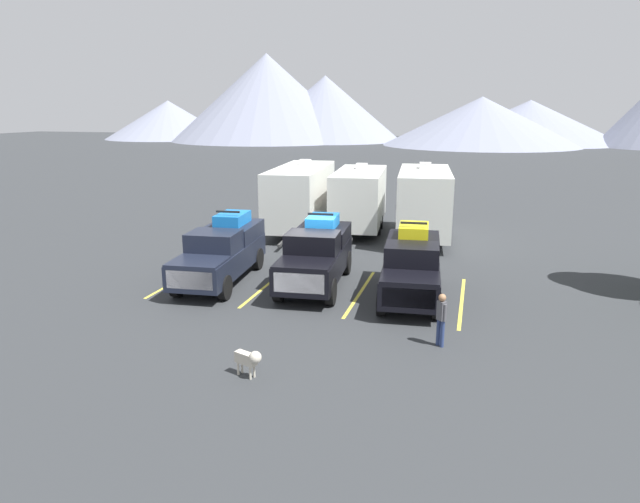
# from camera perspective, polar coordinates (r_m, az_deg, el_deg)

# --- Properties ---
(ground_plane) EXTENTS (240.00, 240.00, 0.00)m
(ground_plane) POSITION_cam_1_polar(r_m,az_deg,el_deg) (21.64, -0.31, -3.35)
(ground_plane) COLOR #2D3033
(pickup_truck_a) EXTENTS (2.50, 6.01, 2.63)m
(pickup_truck_a) POSITION_cam_1_polar(r_m,az_deg,el_deg) (22.21, -9.97, 0.11)
(pickup_truck_a) COLOR black
(pickup_truck_a) RESTS_ON ground
(pickup_truck_b) EXTENTS (2.54, 5.79, 2.65)m
(pickup_truck_b) POSITION_cam_1_polar(r_m,az_deg,el_deg) (21.23, -0.36, -0.24)
(pickup_truck_b) COLOR black
(pickup_truck_b) RESTS_ON ground
(pickup_truck_c) EXTENTS (2.44, 5.54, 2.60)m
(pickup_truck_c) POSITION_cam_1_polar(r_m,az_deg,el_deg) (20.17, 9.36, -1.38)
(pickup_truck_c) COLOR black
(pickup_truck_c) RESTS_ON ground
(lot_stripe_a) EXTENTS (0.12, 5.50, 0.01)m
(lot_stripe_a) POSITION_cam_1_polar(r_m,az_deg,el_deg) (23.20, -13.83, -2.54)
(lot_stripe_a) COLOR gold
(lot_stripe_a) RESTS_ON ground
(lot_stripe_b) EXTENTS (0.12, 5.50, 0.01)m
(lot_stripe_b) POSITION_cam_1_polar(r_m,az_deg,el_deg) (21.68, -5.37, -3.37)
(lot_stripe_b) COLOR gold
(lot_stripe_b) RESTS_ON ground
(lot_stripe_c) EXTENTS (0.12, 5.50, 0.01)m
(lot_stripe_c) POSITION_cam_1_polar(r_m,az_deg,el_deg) (20.70, 4.13, -4.21)
(lot_stripe_c) COLOR gold
(lot_stripe_c) RESTS_ON ground
(lot_stripe_d) EXTENTS (0.12, 5.50, 0.01)m
(lot_stripe_d) POSITION_cam_1_polar(r_m,az_deg,el_deg) (20.34, 14.29, -4.98)
(lot_stripe_d) COLOR gold
(lot_stripe_d) RESTS_ON ground
(camper_trailer_a) EXTENTS (3.32, 9.23, 3.81)m
(camper_trailer_a) POSITION_cam_1_polar(r_m,az_deg,el_deg) (30.89, -1.98, 5.86)
(camper_trailer_a) COLOR silver
(camper_trailer_a) RESTS_ON ground
(camper_trailer_b) EXTENTS (3.17, 8.02, 3.64)m
(camper_trailer_b) POSITION_cam_1_polar(r_m,az_deg,el_deg) (30.70, 4.04, 5.61)
(camper_trailer_b) COLOR silver
(camper_trailer_b) RESTS_ON ground
(camper_trailer_c) EXTENTS (3.21, 8.20, 3.87)m
(camper_trailer_c) POSITION_cam_1_polar(r_m,az_deg,el_deg) (29.11, 10.58, 5.15)
(camper_trailer_c) COLOR silver
(camper_trailer_c) RESTS_ON ground
(person_a) EXTENTS (0.29, 0.29, 1.57)m
(person_a) POSITION_cam_1_polar(r_m,az_deg,el_deg) (16.24, 12.29, -6.49)
(person_a) COLOR navy
(person_a) RESTS_ON ground
(dog) EXTENTS (0.86, 0.48, 0.76)m
(dog) POSITION_cam_1_polar(r_m,az_deg,el_deg) (14.34, -7.19, -10.82)
(dog) COLOR beige
(dog) RESTS_ON ground
(mountain_ridge) EXTENTS (160.82, 46.95, 17.61)m
(mountain_ridge) POSITION_cam_1_polar(r_m,az_deg,el_deg) (114.80, 13.58, 14.10)
(mountain_ridge) COLOR gray
(mountain_ridge) RESTS_ON ground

